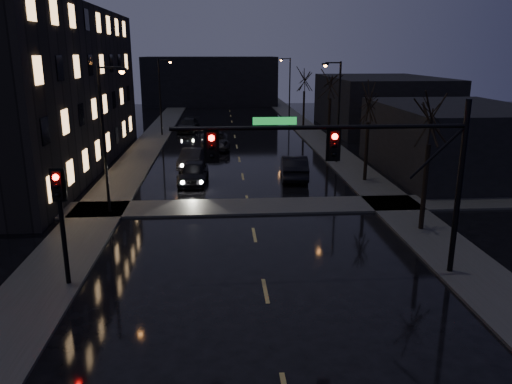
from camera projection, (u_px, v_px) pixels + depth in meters
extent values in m
cube|color=#2D2D2B|center=(142.00, 153.00, 44.06)|extent=(3.00, 140.00, 0.12)
cube|color=#2D2D2B|center=(331.00, 151.00, 45.26)|extent=(3.00, 140.00, 0.12)
cube|color=#2D2D2B|center=(249.00, 207.00, 28.81)|extent=(40.00, 3.00, 0.12)
cube|color=black|center=(18.00, 89.00, 37.10)|extent=(12.00, 30.00, 12.00)
cube|color=black|center=(454.00, 140.00, 36.45)|extent=(10.00, 14.00, 5.00)
cube|color=black|center=(380.00, 103.00, 57.55)|extent=(12.00, 18.00, 6.00)
cube|color=black|center=(210.00, 81.00, 84.69)|extent=(22.00, 10.00, 8.00)
cylinder|color=black|center=(459.00, 190.00, 19.30)|extent=(0.22, 0.22, 7.00)
cylinder|color=black|center=(321.00, 127.00, 18.23)|extent=(11.00, 0.16, 0.16)
cylinder|color=black|center=(438.00, 153.00, 18.82)|extent=(2.05, 0.10, 2.05)
cube|color=#0C591E|center=(275.00, 121.00, 18.05)|extent=(1.60, 0.04, 0.28)
cube|color=black|center=(212.00, 146.00, 18.13)|extent=(0.35, 0.28, 1.05)
sphere|color=#FF0705|center=(211.00, 138.00, 17.89)|extent=(0.22, 0.22, 0.22)
cube|color=black|center=(334.00, 145.00, 18.45)|extent=(0.35, 0.28, 1.05)
sphere|color=#FF0705|center=(335.00, 137.00, 18.20)|extent=(0.22, 0.22, 0.22)
cylinder|color=black|center=(63.00, 232.00, 18.58)|extent=(0.18, 0.18, 4.40)
cube|color=black|center=(58.00, 185.00, 18.10)|extent=(0.35, 0.28, 1.05)
sphere|color=#FF0705|center=(56.00, 177.00, 17.86)|extent=(0.22, 0.22, 0.22)
cylinder|color=black|center=(424.00, 188.00, 24.50)|extent=(0.24, 0.24, 4.40)
cylinder|color=black|center=(366.00, 152.00, 34.15)|extent=(0.24, 0.24, 4.12)
cylinder|color=black|center=(329.00, 124.00, 45.60)|extent=(0.24, 0.24, 4.68)
cylinder|color=black|center=(304.00, 110.00, 59.10)|extent=(0.24, 0.24, 4.29)
cylinder|color=black|center=(104.00, 142.00, 26.72)|extent=(0.16, 0.16, 8.00)
cylinder|color=black|center=(110.00, 67.00, 25.71)|extent=(1.20, 0.10, 0.10)
cube|color=black|center=(122.00, 69.00, 25.78)|extent=(0.50, 0.25, 0.15)
sphere|color=orange|center=(122.00, 71.00, 25.81)|extent=(0.28, 0.28, 0.28)
cylinder|color=black|center=(160.00, 98.00, 52.65)|extent=(0.16, 0.16, 8.00)
cylinder|color=black|center=(164.00, 60.00, 51.65)|extent=(1.20, 0.10, 0.10)
cube|color=black|center=(170.00, 61.00, 51.72)|extent=(0.50, 0.25, 0.15)
sphere|color=orange|center=(170.00, 62.00, 51.74)|extent=(0.28, 0.28, 0.28)
cylinder|color=black|center=(339.00, 114.00, 39.34)|extent=(0.16, 0.16, 8.00)
cylinder|color=black|center=(333.00, 63.00, 38.25)|extent=(1.20, 0.10, 0.10)
cube|color=black|center=(325.00, 64.00, 38.24)|extent=(0.50, 0.25, 0.15)
sphere|color=orange|center=(325.00, 65.00, 38.26)|extent=(0.28, 0.28, 0.28)
cylinder|color=black|center=(290.00, 89.00, 66.24)|extent=(0.16, 0.16, 8.00)
cylinder|color=black|center=(286.00, 59.00, 65.15)|extent=(1.20, 0.10, 0.10)
cube|color=black|center=(281.00, 59.00, 65.13)|extent=(0.50, 0.25, 0.15)
sphere|color=orange|center=(281.00, 60.00, 65.16)|extent=(0.28, 0.28, 0.28)
imported|color=black|center=(193.00, 172.00, 33.94)|extent=(2.14, 4.65, 1.54)
imported|color=black|center=(192.00, 158.00, 38.76)|extent=(2.11, 4.58, 1.45)
imported|color=black|center=(215.00, 141.00, 46.14)|extent=(2.76, 5.66, 1.55)
imported|color=black|center=(188.00, 125.00, 56.36)|extent=(2.57, 5.25, 1.47)
imported|color=black|center=(294.00, 167.00, 35.33)|extent=(2.20, 5.20, 1.67)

